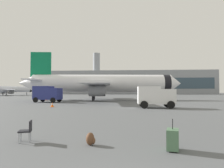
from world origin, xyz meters
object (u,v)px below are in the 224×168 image
cargo_van (156,96)px  airplane_taxiing (8,89)px  safety_cone_mid (52,105)px  traveller_backpack (91,139)px  airplane_at_gate (102,83)px  gate_chair (27,130)px  rolling_suitcase (173,139)px  service_truck (47,93)px  safety_cone_outer (46,99)px  safety_cone_far (42,99)px  safety_cone_near (163,101)px

cargo_van → airplane_taxiing: bearing=132.5°
safety_cone_mid → traveller_backpack: bearing=-65.0°
airplane_at_gate → safety_cone_mid: 19.91m
cargo_van → airplane_at_gate: bearing=115.2°
airplane_taxiing → gate_chair: 93.20m
airplane_at_gate → gate_chair: size_ratio=41.59×
safety_cone_mid → gate_chair: bearing=-72.3°
rolling_suitcase → traveller_backpack: bearing=171.2°
service_truck → cargo_van: size_ratio=1.14×
cargo_van → traveller_backpack: bearing=-105.3°
safety_cone_mid → airplane_at_gate: bearing=78.8°
rolling_suitcase → cargo_van: bearing=84.4°
safety_cone_mid → traveller_backpack: 19.41m
airplane_taxiing → rolling_suitcase: size_ratio=20.73×
safety_cone_mid → rolling_suitcase: rolling_suitcase is taller
airplane_taxiing → safety_cone_outer: (35.66, -43.70, -2.32)m
safety_cone_mid → safety_cone_outer: safety_cone_outer is taller
cargo_van → safety_cone_far: cargo_van is taller
airplane_at_gate → traveller_backpack: size_ratio=74.52×
safety_cone_mid → rolling_suitcase: 21.25m
safety_cone_near → gate_chair: bearing=-110.0°
service_truck → safety_cone_mid: 11.49m
airplane_at_gate → rolling_suitcase: size_ratio=32.52×
service_truck → rolling_suitcase: (16.04, -28.39, -1.22)m
airplane_at_gate → cargo_van: 21.58m
airplane_taxiing → traveller_backpack: size_ratio=47.50×
rolling_suitcase → safety_cone_far: bearing=119.4°
airplane_taxiing → safety_cone_mid: 75.75m
airplane_at_gate → gate_chair: airplane_at_gate is taller
safety_cone_outer → rolling_suitcase: size_ratio=0.62×
rolling_suitcase → service_truck: bearing=119.5°
airplane_taxiing → service_truck: size_ratio=4.50×
airplane_at_gate → cargo_van: size_ratio=8.05×
cargo_van → safety_cone_mid: (-12.95, 0.19, -1.15)m
service_truck → gate_chair: (10.36, -27.63, -1.11)m
airplane_taxiing → safety_cone_near: 78.63m
airplane_at_gate → rolling_suitcase: bearing=-78.8°
airplane_at_gate → safety_cone_near: 15.16m
service_truck → safety_cone_far: size_ratio=7.54×
airplane_taxiing → rolling_suitcase: 96.95m
cargo_van → traveller_backpack: (-4.75, -17.41, -1.22)m
safety_cone_near → rolling_suitcase: size_ratio=0.60×
safety_cone_outer → rolling_suitcase: rolling_suitcase is taller
airplane_taxiing → traveller_backpack: airplane_taxiing is taller
airplane_at_gate → service_truck: (-8.67, -8.92, -2.05)m
airplane_at_gate → safety_cone_far: bearing=-173.4°
gate_chair → airplane_at_gate: bearing=92.7°
airplane_taxiing → airplane_at_gate: bearing=-41.7°
airplane_taxiing → safety_cone_mid: bearing=-54.6°
cargo_van → safety_cone_mid: cargo_van is taller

